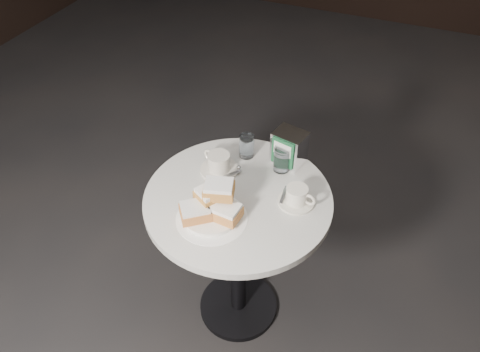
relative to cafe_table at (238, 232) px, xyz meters
The scene contains 9 objects.
ground 0.55m from the cafe_table, ahead, with size 7.00×7.00×0.00m, color black.
cafe_table is the anchor object (origin of this frame).
sugar_spill 0.24m from the cafe_table, 107.50° to the right, with size 0.25×0.25×0.00m, color white.
beignet_plate 0.28m from the cafe_table, 111.52° to the right, with size 0.27×0.27×0.13m.
coffee_cup_left 0.28m from the cafe_table, 139.72° to the left, with size 0.20×0.20×0.08m.
coffee_cup_right 0.31m from the cafe_table, 14.17° to the left, with size 0.16×0.16×0.07m.
water_glass_left 0.34m from the cafe_table, 104.13° to the left, with size 0.06×0.06×0.10m.
water_glass_right 0.34m from the cafe_table, 64.45° to the left, with size 0.08×0.08×0.10m.
napkin_dispenser 0.39m from the cafe_table, 67.30° to the left, with size 0.14×0.12×0.14m.
Camera 1 is at (0.47, -1.13, 1.96)m, focal length 35.00 mm.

